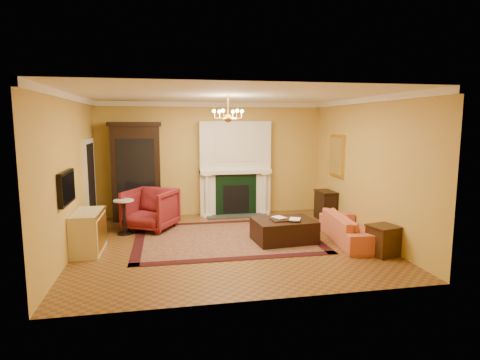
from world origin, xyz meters
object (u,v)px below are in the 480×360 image
object	(u,v)px
commode	(88,232)
coral_sofa	(351,224)
console_table	(325,206)
china_cabinet	(137,173)
wingback_armchair	(151,207)
end_table	(383,241)
pedestal_table	(124,214)
leather_ottoman	(284,230)

from	to	relation	value
commode	coral_sofa	world-z (taller)	commode
coral_sofa	console_table	size ratio (longest dim) A/B	2.79
china_cabinet	coral_sofa	xyz separation A→B (m)	(4.47, -2.89, -0.80)
china_cabinet	wingback_armchair	world-z (taller)	china_cabinet
coral_sofa	end_table	distance (m)	0.93
pedestal_table	coral_sofa	world-z (taller)	pedestal_table
wingback_armchair	coral_sofa	distance (m)	4.49
wingback_armchair	commode	distance (m)	1.83
pedestal_table	end_table	world-z (taller)	pedestal_table
china_cabinet	wingback_armchair	bearing A→B (deg)	-72.92
console_table	coral_sofa	bearing A→B (deg)	-98.82
commode	china_cabinet	bearing A→B (deg)	74.44
console_table	wingback_armchair	bearing A→B (deg)	-178.71
china_cabinet	end_table	xyz separation A→B (m)	(4.68, -3.79, -0.92)
end_table	leather_ottoman	bearing A→B (deg)	143.51
wingback_armchair	console_table	size ratio (longest dim) A/B	1.48
coral_sofa	console_table	bearing A→B (deg)	-1.79
commode	console_table	xyz separation A→B (m)	(5.51, 1.63, -0.04)
end_table	leather_ottoman	size ratio (longest dim) A/B	0.44
wingback_armchair	end_table	xyz separation A→B (m)	(4.32, -2.68, -0.26)
end_table	coral_sofa	bearing A→B (deg)	102.91
end_table	commode	bearing A→B (deg)	167.21
pedestal_table	leather_ottoman	distance (m)	3.53
coral_sofa	leather_ottoman	bearing A→B (deg)	84.76
coral_sofa	end_table	size ratio (longest dim) A/B	3.68
commode	console_table	bearing A→B (deg)	17.73
wingback_armchair	pedestal_table	bearing A→B (deg)	-123.26
china_cabinet	pedestal_table	bearing A→B (deg)	-99.19
console_table	leather_ottoman	size ratio (longest dim) A/B	0.58
commode	end_table	size ratio (longest dim) A/B	1.97
wingback_armchair	pedestal_table	xyz separation A→B (m)	(-0.56, -0.30, -0.07)
china_cabinet	coral_sofa	bearing A→B (deg)	-33.67
leather_ottoman	coral_sofa	bearing A→B (deg)	-15.84
china_cabinet	end_table	bearing A→B (deg)	-39.78
end_table	china_cabinet	bearing A→B (deg)	141.02
china_cabinet	commode	world-z (taller)	china_cabinet
pedestal_table	end_table	distance (m)	5.44
leather_ottoman	console_table	bearing A→B (deg)	41.43
commode	pedestal_table	bearing A→B (deg)	65.03
pedestal_table	commode	bearing A→B (deg)	-116.24
pedestal_table	end_table	xyz separation A→B (m)	(4.89, -2.38, -0.19)
end_table	pedestal_table	bearing A→B (deg)	154.03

